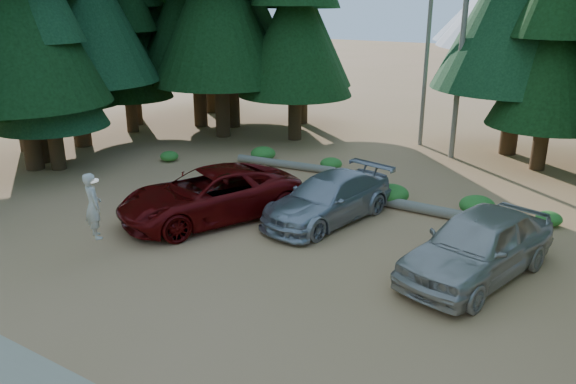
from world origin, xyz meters
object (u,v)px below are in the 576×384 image
(log_left, at_px, (285,164))
(log_mid, at_px, (363,187))
(red_pickup, at_px, (210,195))
(log_right, at_px, (442,212))
(frisbee_player, at_px, (93,205))
(silver_minivan_center, at_px, (328,198))
(silver_minivan_right, at_px, (478,245))

(log_left, relative_size, log_mid, 1.55)
(log_left, bearing_deg, red_pickup, -86.39)
(log_right, bearing_deg, frisbee_player, -132.22)
(log_left, xyz_separation_m, log_right, (7.42, -2.07, 0.02))
(red_pickup, relative_size, log_left, 1.31)
(red_pickup, xyz_separation_m, log_right, (6.38, 4.10, -0.64))
(silver_minivan_center, relative_size, frisbee_player, 2.73)
(log_mid, bearing_deg, red_pickup, -114.48)
(log_left, relative_size, log_right, 0.80)
(log_mid, bearing_deg, frisbee_player, -107.91)
(red_pickup, xyz_separation_m, log_mid, (3.00, 5.29, -0.70))
(frisbee_player, relative_size, log_left, 0.41)
(log_mid, height_order, log_right, log_right)
(silver_minivan_right, relative_size, log_right, 0.91)
(red_pickup, relative_size, silver_minivan_right, 1.14)
(red_pickup, height_order, log_left, red_pickup)
(silver_minivan_center, distance_m, log_mid, 3.42)
(red_pickup, relative_size, log_right, 1.04)
(silver_minivan_center, distance_m, silver_minivan_right, 5.29)
(red_pickup, bearing_deg, log_left, 124.46)
(log_mid, xyz_separation_m, log_right, (3.38, -1.19, 0.06))
(silver_minivan_center, distance_m, log_left, 6.08)
(red_pickup, bearing_deg, log_right, 57.63)
(log_right, bearing_deg, red_pickup, -147.10)
(silver_minivan_right, distance_m, log_left, 11.01)
(frisbee_player, distance_m, log_mid, 10.02)
(log_left, xyz_separation_m, log_mid, (4.04, -0.88, -0.04))
(silver_minivan_right, bearing_deg, log_mid, 153.37)
(frisbee_player, height_order, log_left, frisbee_player)
(silver_minivan_right, bearing_deg, log_right, 134.05)
(silver_minivan_center, relative_size, silver_minivan_right, 0.98)
(frisbee_player, bearing_deg, red_pickup, -78.22)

